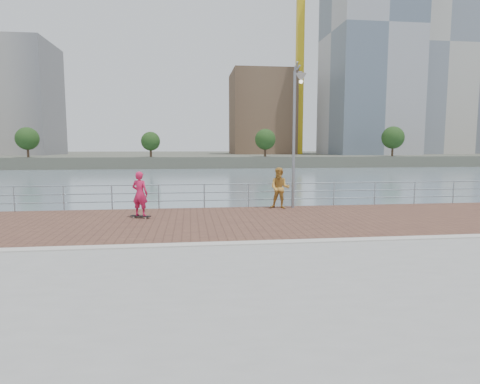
{
  "coord_description": "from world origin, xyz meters",
  "views": [
    {
      "loc": [
        -1.65,
        -11.26,
        2.83
      ],
      "look_at": [
        0.0,
        2.0,
        1.3
      ],
      "focal_mm": 30.0,
      "sensor_mm": 36.0,
      "label": 1
    }
  ],
  "objects": [
    {
      "name": "curb",
      "position": [
        0.0,
        0.0,
        0.03
      ],
      "size": [
        40.0,
        0.4,
        0.06
      ],
      "primitive_type": "cube",
      "color": "#B7B5AD",
      "rests_on": "seawall"
    },
    {
      "name": "guardrail",
      "position": [
        0.0,
        7.0,
        0.69
      ],
      "size": [
        39.06,
        0.06,
        1.13
      ],
      "color": "#8C9EA8",
      "rests_on": "brick_lane"
    },
    {
      "name": "shoreline_trees",
      "position": [
        7.84,
        77.0,
        4.35
      ],
      "size": [
        144.46,
        5.16,
        6.88
      ],
      "color": "#473323",
      "rests_on": "far_shore"
    },
    {
      "name": "street_lamp",
      "position": [
        3.01,
        6.05,
        4.38
      ],
      "size": [
        0.45,
        1.31,
        6.17
      ],
      "color": "gray",
      "rests_on": "brick_lane"
    },
    {
      "name": "water",
      "position": [
        0.0,
        0.0,
        -2.0
      ],
      "size": [
        400.0,
        400.0,
        0.0
      ],
      "primitive_type": "plane",
      "color": "slate",
      "rests_on": "ground"
    },
    {
      "name": "skateboard",
      "position": [
        -3.62,
        4.65,
        0.09
      ],
      "size": [
        0.84,
        0.49,
        0.09
      ],
      "rotation": [
        0.0,
        0.0,
        -0.37
      ],
      "color": "black",
      "rests_on": "brick_lane"
    },
    {
      "name": "skateboarder",
      "position": [
        -3.62,
        4.65,
        0.98
      ],
      "size": [
        0.75,
        0.62,
        1.75
      ],
      "primitive_type": "imported",
      "rotation": [
        0.0,
        0.0,
        2.78
      ],
      "color": "#D51C4F",
      "rests_on": "skateboard"
    },
    {
      "name": "far_shore",
      "position": [
        0.0,
        122.5,
        -0.75
      ],
      "size": [
        320.0,
        95.0,
        2.5
      ],
      "primitive_type": "cube",
      "color": "#4C5142",
      "rests_on": "ground"
    },
    {
      "name": "seawall",
      "position": [
        0.0,
        -5.0,
        -1.0
      ],
      "size": [
        40.0,
        24.0,
        2.0
      ],
      "primitive_type": "cube",
      "color": "gray",
      "rests_on": "ground"
    },
    {
      "name": "brick_lane",
      "position": [
        0.0,
        3.6,
        0.01
      ],
      "size": [
        40.0,
        6.8,
        0.02
      ],
      "primitive_type": "cube",
      "color": "brown",
      "rests_on": "seawall"
    },
    {
      "name": "tower_crane",
      "position": [
        27.36,
        104.0,
        33.5
      ],
      "size": [
        47.0,
        2.0,
        50.7
      ],
      "color": "gold",
      "rests_on": "far_shore"
    },
    {
      "name": "skyline",
      "position": [
        30.93,
        104.28,
        25.76
      ],
      "size": [
        233.0,
        41.0,
        66.41
      ],
      "color": "#ADA38E",
      "rests_on": "far_shore"
    },
    {
      "name": "bystander",
      "position": [
        2.36,
        6.38,
        0.95
      ],
      "size": [
        1.09,
        0.98,
        1.85
      ],
      "primitive_type": "imported",
      "rotation": [
        0.0,
        0.0,
        -0.37
      ],
      "color": "gold",
      "rests_on": "brick_lane"
    }
  ]
}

